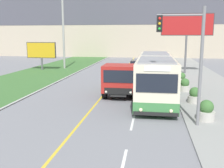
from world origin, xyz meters
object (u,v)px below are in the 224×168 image
(billboard_large, at_px, (187,27))
(city_bus, at_px, (155,76))
(traffic_light_mast, at_px, (188,52))
(planter_round_near, at_px, (206,111))
(dump_truck, at_px, (122,80))
(car_distant, at_px, (137,66))
(billboard_small, at_px, (41,51))
(planter_round_far, at_px, (182,78))
(planter_round_third, at_px, (185,85))
(utility_pole_far, at_px, (63,29))
(planter_round_second, at_px, (195,96))

(billboard_large, bearing_deg, city_bus, -106.09)
(traffic_light_mast, relative_size, planter_round_near, 5.31)
(traffic_light_mast, bearing_deg, dump_truck, 121.65)
(car_distant, bearing_deg, billboard_large, -9.26)
(billboard_small, height_order, planter_round_near, billboard_small)
(car_distant, bearing_deg, planter_round_far, -59.45)
(billboard_small, xyz_separation_m, planter_round_near, (17.65, -19.37, -2.00))
(planter_round_near, relative_size, planter_round_third, 1.05)
(dump_truck, bearing_deg, planter_round_near, -46.91)
(utility_pole_far, height_order, planter_round_far, utility_pole_far)
(car_distant, distance_m, traffic_light_mast, 20.92)
(dump_truck, distance_m, car_distant, 13.94)
(dump_truck, distance_m, billboard_small, 18.64)
(planter_round_second, relative_size, planter_round_third, 1.01)
(billboard_small, bearing_deg, utility_pole_far, 38.25)
(billboard_small, relative_size, planter_round_third, 3.81)
(utility_pole_far, height_order, planter_round_second, utility_pole_far)
(city_bus, bearing_deg, traffic_light_mast, -77.38)
(planter_round_near, xyz_separation_m, planter_round_second, (-0.03, 3.80, -0.02))
(utility_pole_far, xyz_separation_m, billboard_large, (16.22, -2.81, 0.10))
(dump_truck, xyz_separation_m, planter_round_near, (5.20, -5.56, -0.67))
(planter_round_far, bearing_deg, dump_truck, -131.41)
(utility_pole_far, distance_m, billboard_small, 4.33)
(billboard_small, bearing_deg, city_bus, -42.63)
(billboard_small, bearing_deg, planter_round_far, -24.40)
(billboard_large, relative_size, billboard_small, 1.77)
(city_bus, distance_m, utility_pole_far, 20.49)
(dump_truck, distance_m, billboard_large, 15.04)
(utility_pole_far, xyz_separation_m, traffic_light_mast, (13.93, -22.23, -1.74))
(dump_truck, relative_size, planter_round_far, 6.41)
(billboard_large, bearing_deg, dump_truck, -115.79)
(planter_round_second, xyz_separation_m, planter_round_third, (-0.20, 3.80, -0.00))
(billboard_large, xyz_separation_m, planter_round_near, (-1.06, -18.52, -5.04))
(planter_round_far, bearing_deg, city_bus, -114.18)
(city_bus, height_order, billboard_large, billboard_large)
(planter_round_far, bearing_deg, planter_round_third, -92.51)
(city_bus, distance_m, planter_round_third, 3.33)
(car_distant, xyz_separation_m, planter_round_near, (4.84, -19.49, -0.12))
(city_bus, bearing_deg, dump_truck, -179.66)
(city_bus, xyz_separation_m, planter_round_second, (2.64, -1.78, -1.03))
(dump_truck, xyz_separation_m, car_distant, (0.36, 13.92, -0.56))
(dump_truck, distance_m, utility_pole_far, 19.13)
(planter_round_second, xyz_separation_m, planter_round_far, (-0.03, 7.59, -0.02))
(planter_round_second, bearing_deg, utility_pole_far, 130.77)
(utility_pole_far, bearing_deg, city_bus, -51.62)
(city_bus, distance_m, planter_round_near, 6.27)
(utility_pole_far, height_order, planter_round_near, utility_pole_far)
(car_distant, bearing_deg, planter_round_near, -76.05)
(billboard_large, distance_m, planter_round_second, 15.61)
(utility_pole_far, height_order, traffic_light_mast, utility_pole_far)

